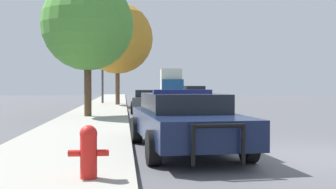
{
  "coord_description": "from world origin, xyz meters",
  "views": [
    {
      "loc": [
        -3.79,
        -8.47,
        1.5
      ],
      "look_at": [
        -0.92,
        18.76,
        0.89
      ],
      "focal_mm": 45.0,
      "sensor_mm": 36.0,
      "label": 1
    }
  ],
  "objects_px": {
    "car_background_distant": "(172,91)",
    "box_truck": "(171,83)",
    "tree_sidewalk_near": "(88,25)",
    "police_car": "(184,120)",
    "traffic_light": "(118,54)",
    "car_background_midblock": "(150,100)",
    "tree_sidewalk_mid": "(117,38)",
    "fire_hydrant": "(89,150)",
    "car_background_oncoming": "(194,94)"
  },
  "relations": [
    {
      "from": "box_truck",
      "to": "tree_sidewalk_mid",
      "type": "relative_size",
      "value": 1.03
    },
    {
      "from": "car_background_oncoming",
      "to": "tree_sidewalk_mid",
      "type": "distance_m",
      "value": 8.39
    },
    {
      "from": "car_background_distant",
      "to": "box_truck",
      "type": "xyz_separation_m",
      "value": [
        -0.32,
        -1.5,
        0.94
      ]
    },
    {
      "from": "tree_sidewalk_mid",
      "to": "tree_sidewalk_near",
      "type": "distance_m",
      "value": 11.16
    },
    {
      "from": "car_background_oncoming",
      "to": "tree_sidewalk_near",
      "type": "distance_m",
      "value": 17.1
    },
    {
      "from": "car_background_midblock",
      "to": "tree_sidewalk_mid",
      "type": "relative_size",
      "value": 0.59
    },
    {
      "from": "car_background_oncoming",
      "to": "fire_hydrant",
      "type": "bearing_deg",
      "value": 79.16
    },
    {
      "from": "fire_hydrant",
      "to": "car_background_oncoming",
      "type": "distance_m",
      "value": 28.36
    },
    {
      "from": "police_car",
      "to": "car_background_midblock",
      "type": "xyz_separation_m",
      "value": [
        0.07,
        13.41,
        -0.03
      ]
    },
    {
      "from": "fire_hydrant",
      "to": "traffic_light",
      "type": "xyz_separation_m",
      "value": [
        0.07,
        26.13,
        3.35
      ]
    },
    {
      "from": "police_car",
      "to": "tree_sidewalk_near",
      "type": "xyz_separation_m",
      "value": [
        -2.94,
        9.38,
        3.43
      ]
    },
    {
      "from": "tree_sidewalk_mid",
      "to": "tree_sidewalk_near",
      "type": "relative_size",
      "value": 1.19
    },
    {
      "from": "box_truck",
      "to": "tree_sidewalk_near",
      "type": "bearing_deg",
      "value": 79.82
    },
    {
      "from": "police_car",
      "to": "traffic_light",
      "type": "bearing_deg",
      "value": -89.45
    },
    {
      "from": "box_truck",
      "to": "car_background_distant",
      "type": "bearing_deg",
      "value": -98.37
    },
    {
      "from": "fire_hydrant",
      "to": "car_background_distant",
      "type": "relative_size",
      "value": 0.19
    },
    {
      "from": "car_background_distant",
      "to": "traffic_light",
      "type": "bearing_deg",
      "value": -107.78
    },
    {
      "from": "fire_hydrant",
      "to": "car_background_oncoming",
      "type": "bearing_deg",
      "value": 77.29
    },
    {
      "from": "car_background_midblock",
      "to": "tree_sidewalk_mid",
      "type": "bearing_deg",
      "value": 108.79
    },
    {
      "from": "tree_sidewalk_near",
      "to": "police_car",
      "type": "bearing_deg",
      "value": -72.59
    },
    {
      "from": "car_background_distant",
      "to": "fire_hydrant",
      "type": "bearing_deg",
      "value": -95.04
    },
    {
      "from": "box_truck",
      "to": "tree_sidewalk_mid",
      "type": "xyz_separation_m",
      "value": [
        -5.66,
        -16.56,
        3.08
      ]
    },
    {
      "from": "fire_hydrant",
      "to": "car_background_midblock",
      "type": "height_order",
      "value": "car_background_midblock"
    },
    {
      "from": "tree_sidewalk_near",
      "to": "tree_sidewalk_mid",
      "type": "bearing_deg",
      "value": 84.12
    },
    {
      "from": "traffic_light",
      "to": "car_background_oncoming",
      "type": "bearing_deg",
      "value": 13.98
    },
    {
      "from": "tree_sidewalk_mid",
      "to": "traffic_light",
      "type": "bearing_deg",
      "value": 90.11
    },
    {
      "from": "police_car",
      "to": "car_background_midblock",
      "type": "height_order",
      "value": "police_car"
    },
    {
      "from": "car_background_midblock",
      "to": "car_background_oncoming",
      "type": "bearing_deg",
      "value": 72.73
    },
    {
      "from": "car_background_oncoming",
      "to": "box_truck",
      "type": "xyz_separation_m",
      "value": [
        -0.5,
        12.56,
        0.96
      ]
    },
    {
      "from": "police_car",
      "to": "box_truck",
      "type": "bearing_deg",
      "value": -99.9
    },
    {
      "from": "car_background_distant",
      "to": "tree_sidewalk_mid",
      "type": "xyz_separation_m",
      "value": [
        -5.98,
        -18.05,
        4.02
      ]
    },
    {
      "from": "car_background_oncoming",
      "to": "car_background_distant",
      "type": "height_order",
      "value": "car_background_distant"
    },
    {
      "from": "fire_hydrant",
      "to": "traffic_light",
      "type": "height_order",
      "value": "traffic_light"
    },
    {
      "from": "tree_sidewalk_mid",
      "to": "box_truck",
      "type": "bearing_deg",
      "value": 71.13
    },
    {
      "from": "fire_hydrant",
      "to": "box_truck",
      "type": "distance_m",
      "value": 40.65
    },
    {
      "from": "tree_sidewalk_mid",
      "to": "tree_sidewalk_near",
      "type": "bearing_deg",
      "value": -95.88
    },
    {
      "from": "box_truck",
      "to": "fire_hydrant",
      "type": "bearing_deg",
      "value": 85.52
    },
    {
      "from": "fire_hydrant",
      "to": "car_background_oncoming",
      "type": "height_order",
      "value": "car_background_oncoming"
    },
    {
      "from": "police_car",
      "to": "box_truck",
      "type": "relative_size",
      "value": 0.71
    },
    {
      "from": "police_car",
      "to": "tree_sidewalk_near",
      "type": "bearing_deg",
      "value": -76.54
    },
    {
      "from": "traffic_light",
      "to": "tree_sidewalk_mid",
      "type": "xyz_separation_m",
      "value": [
        0.0,
        -2.46,
        0.9
      ]
    },
    {
      "from": "car_background_oncoming",
      "to": "tree_sidewalk_near",
      "type": "xyz_separation_m",
      "value": [
        -7.3,
        -15.09,
        3.39
      ]
    },
    {
      "from": "car_background_distant",
      "to": "police_car",
      "type": "bearing_deg",
      "value": -92.97
    },
    {
      "from": "fire_hydrant",
      "to": "car_background_midblock",
      "type": "distance_m",
      "value": 16.72
    },
    {
      "from": "traffic_light",
      "to": "tree_sidewalk_mid",
      "type": "bearing_deg",
      "value": -89.89
    },
    {
      "from": "box_truck",
      "to": "tree_sidewalk_near",
      "type": "relative_size",
      "value": 1.22
    },
    {
      "from": "traffic_light",
      "to": "car_background_midblock",
      "type": "relative_size",
      "value": 1.29
    },
    {
      "from": "car_background_distant",
      "to": "car_background_midblock",
      "type": "bearing_deg",
      "value": -96.08
    },
    {
      "from": "traffic_light",
      "to": "tree_sidewalk_near",
      "type": "height_order",
      "value": "tree_sidewalk_near"
    },
    {
      "from": "car_background_midblock",
      "to": "tree_sidewalk_near",
      "type": "distance_m",
      "value": 6.11
    }
  ]
}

